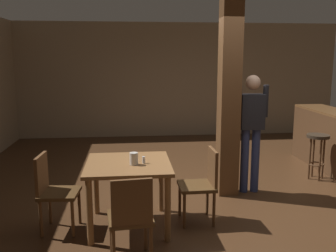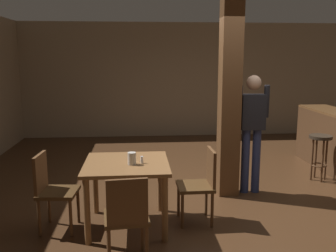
{
  "view_description": "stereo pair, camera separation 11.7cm",
  "coord_description": "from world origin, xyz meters",
  "px_view_note": "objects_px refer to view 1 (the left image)",
  "views": [
    {
      "loc": [
        -1.28,
        -4.81,
        1.97
      ],
      "look_at": [
        -0.74,
        0.23,
        1.03
      ],
      "focal_mm": 40.0,
      "sensor_mm": 36.0,
      "label": 1
    },
    {
      "loc": [
        -1.16,
        -4.82,
        1.97
      ],
      "look_at": [
        -0.74,
        0.23,
        1.03
      ],
      "focal_mm": 40.0,
      "sensor_mm": 36.0,
      "label": 2
    }
  ],
  "objects_px": {
    "chair_east": "(203,181)",
    "dining_table": "(128,173)",
    "salt_shaker": "(144,160)",
    "chair_west": "(53,189)",
    "bar_stool_near": "(317,146)",
    "napkin_cup": "(134,159)",
    "chair_south": "(131,215)",
    "standing_person": "(251,125)",
    "bar_counter": "(333,142)"
  },
  "relations": [
    {
      "from": "chair_south",
      "to": "standing_person",
      "type": "distance_m",
      "value": 2.59
    },
    {
      "from": "chair_south",
      "to": "bar_counter",
      "type": "bearing_deg",
      "value": 37.13
    },
    {
      "from": "salt_shaker",
      "to": "bar_stool_near",
      "type": "relative_size",
      "value": 0.11
    },
    {
      "from": "napkin_cup",
      "to": "salt_shaker",
      "type": "relative_size",
      "value": 1.74
    },
    {
      "from": "napkin_cup",
      "to": "salt_shaker",
      "type": "xyz_separation_m",
      "value": [
        0.11,
        0.04,
        -0.03
      ]
    },
    {
      "from": "chair_west",
      "to": "dining_table",
      "type": "bearing_deg",
      "value": 1.61
    },
    {
      "from": "chair_south",
      "to": "chair_west",
      "type": "xyz_separation_m",
      "value": [
        -0.87,
        0.83,
        0.0
      ]
    },
    {
      "from": "chair_east",
      "to": "bar_stool_near",
      "type": "distance_m",
      "value": 2.58
    },
    {
      "from": "dining_table",
      "to": "chair_south",
      "type": "relative_size",
      "value": 1.08
    },
    {
      "from": "salt_shaker",
      "to": "bar_stool_near",
      "type": "bearing_deg",
      "value": 27.24
    },
    {
      "from": "salt_shaker",
      "to": "chair_east",
      "type": "bearing_deg",
      "value": 6.76
    },
    {
      "from": "chair_east",
      "to": "bar_stool_near",
      "type": "relative_size",
      "value": 1.2
    },
    {
      "from": "chair_west",
      "to": "bar_stool_near",
      "type": "height_order",
      "value": "chair_west"
    },
    {
      "from": "bar_counter",
      "to": "dining_table",
      "type": "bearing_deg",
      "value": -152.9
    },
    {
      "from": "dining_table",
      "to": "bar_stool_near",
      "type": "relative_size",
      "value": 1.3
    },
    {
      "from": "napkin_cup",
      "to": "standing_person",
      "type": "bearing_deg",
      "value": 32.07
    },
    {
      "from": "chair_west",
      "to": "bar_stool_near",
      "type": "relative_size",
      "value": 1.2
    },
    {
      "from": "bar_counter",
      "to": "bar_stool_near",
      "type": "distance_m",
      "value": 0.59
    },
    {
      "from": "chair_east",
      "to": "chair_south",
      "type": "relative_size",
      "value": 1.0
    },
    {
      "from": "bar_counter",
      "to": "bar_stool_near",
      "type": "xyz_separation_m",
      "value": [
        -0.47,
        -0.36,
        0.03
      ]
    },
    {
      "from": "chair_west",
      "to": "bar_counter",
      "type": "relative_size",
      "value": 0.39
    },
    {
      "from": "chair_east",
      "to": "chair_west",
      "type": "height_order",
      "value": "same"
    },
    {
      "from": "chair_east",
      "to": "bar_stool_near",
      "type": "height_order",
      "value": "chair_east"
    },
    {
      "from": "chair_south",
      "to": "chair_west",
      "type": "height_order",
      "value": "same"
    },
    {
      "from": "chair_south",
      "to": "napkin_cup",
      "type": "xyz_separation_m",
      "value": [
        0.05,
        0.76,
        0.34
      ]
    },
    {
      "from": "dining_table",
      "to": "chair_south",
      "type": "distance_m",
      "value": 0.86
    },
    {
      "from": "chair_west",
      "to": "bar_stool_near",
      "type": "xyz_separation_m",
      "value": [
        3.91,
        1.46,
        0.05
      ]
    },
    {
      "from": "chair_east",
      "to": "bar_counter",
      "type": "xyz_separation_m",
      "value": [
        2.63,
        1.76,
        0.02
      ]
    },
    {
      "from": "salt_shaker",
      "to": "standing_person",
      "type": "height_order",
      "value": "standing_person"
    },
    {
      "from": "dining_table",
      "to": "standing_person",
      "type": "bearing_deg",
      "value": 29.01
    },
    {
      "from": "chair_east",
      "to": "bar_counter",
      "type": "relative_size",
      "value": 0.39
    },
    {
      "from": "napkin_cup",
      "to": "chair_west",
      "type": "bearing_deg",
      "value": 176.05
    },
    {
      "from": "chair_east",
      "to": "chair_south",
      "type": "xyz_separation_m",
      "value": [
        -0.87,
        -0.89,
        0.0
      ]
    },
    {
      "from": "chair_south",
      "to": "chair_west",
      "type": "distance_m",
      "value": 1.2
    },
    {
      "from": "chair_west",
      "to": "standing_person",
      "type": "bearing_deg",
      "value": 20.97
    },
    {
      "from": "salt_shaker",
      "to": "bar_counter",
      "type": "bearing_deg",
      "value": 28.91
    },
    {
      "from": "dining_table",
      "to": "chair_east",
      "type": "distance_m",
      "value": 0.9
    },
    {
      "from": "chair_south",
      "to": "napkin_cup",
      "type": "height_order",
      "value": "napkin_cup"
    },
    {
      "from": "bar_counter",
      "to": "standing_person",
      "type": "bearing_deg",
      "value": -154.92
    },
    {
      "from": "standing_person",
      "to": "chair_south",
      "type": "bearing_deg",
      "value": -133.79
    },
    {
      "from": "napkin_cup",
      "to": "salt_shaker",
      "type": "bearing_deg",
      "value": 20.81
    },
    {
      "from": "dining_table",
      "to": "chair_west",
      "type": "bearing_deg",
      "value": -178.39
    },
    {
      "from": "chair_west",
      "to": "salt_shaker",
      "type": "distance_m",
      "value": 1.08
    },
    {
      "from": "chair_east",
      "to": "bar_counter",
      "type": "height_order",
      "value": "bar_counter"
    },
    {
      "from": "chair_west",
      "to": "bar_stool_near",
      "type": "bearing_deg",
      "value": 20.47
    },
    {
      "from": "napkin_cup",
      "to": "dining_table",
      "type": "bearing_deg",
      "value": 126.24
    },
    {
      "from": "salt_shaker",
      "to": "dining_table",
      "type": "bearing_deg",
      "value": 165.82
    },
    {
      "from": "dining_table",
      "to": "chair_west",
      "type": "relative_size",
      "value": 1.08
    },
    {
      "from": "chair_east",
      "to": "dining_table",
      "type": "bearing_deg",
      "value": -177.47
    },
    {
      "from": "salt_shaker",
      "to": "standing_person",
      "type": "xyz_separation_m",
      "value": [
        1.6,
        1.03,
        0.19
      ]
    }
  ]
}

